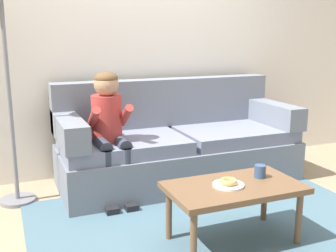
% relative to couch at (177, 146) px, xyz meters
% --- Properties ---
extents(ground, '(10.00, 10.00, 0.00)m').
position_rel_couch_xyz_m(ground, '(-0.15, -0.85, -0.35)').
color(ground, '#9E896B').
extents(wall_back, '(8.00, 0.10, 2.80)m').
position_rel_couch_xyz_m(wall_back, '(-0.15, 0.55, 1.05)').
color(wall_back, silver).
rests_on(wall_back, ground).
extents(area_rug, '(2.64, 2.07, 0.01)m').
position_rel_couch_xyz_m(area_rug, '(-0.15, -1.10, -0.34)').
color(area_rug, '#476675').
rests_on(area_rug, ground).
extents(couch, '(2.26, 0.90, 0.97)m').
position_rel_couch_xyz_m(couch, '(0.00, 0.00, 0.00)').
color(couch, slate).
rests_on(couch, ground).
extents(coffee_table, '(0.91, 0.51, 0.42)m').
position_rel_couch_xyz_m(coffee_table, '(-0.14, -1.28, 0.02)').
color(coffee_table, brown).
rests_on(coffee_table, ground).
extents(person_child, '(0.34, 0.58, 1.10)m').
position_rel_couch_xyz_m(person_child, '(-0.72, -0.21, 0.32)').
color(person_child, '#AD3833').
rests_on(person_child, ground).
extents(plate, '(0.21, 0.21, 0.01)m').
position_rel_couch_xyz_m(plate, '(-0.19, -1.29, 0.08)').
color(plate, white).
rests_on(plate, coffee_table).
extents(donut, '(0.14, 0.14, 0.04)m').
position_rel_couch_xyz_m(donut, '(-0.19, -1.29, 0.11)').
color(donut, tan).
rests_on(donut, plate).
extents(mug, '(0.08, 0.08, 0.09)m').
position_rel_couch_xyz_m(mug, '(0.10, -1.23, 0.12)').
color(mug, '#334C72').
rests_on(mug, coffee_table).
extents(floor_lamp, '(0.34, 0.34, 1.94)m').
position_rel_couch_xyz_m(floor_lamp, '(-1.48, 0.02, 1.26)').
color(floor_lamp, slate).
rests_on(floor_lamp, ground).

